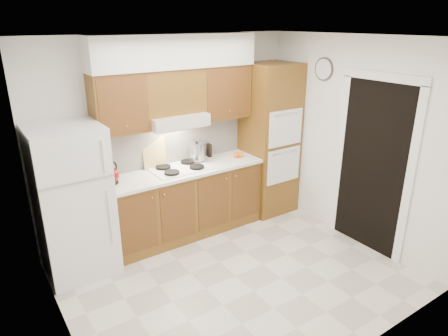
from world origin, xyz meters
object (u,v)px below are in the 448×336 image
Objects in this scene: fridge at (73,202)px; oven_cabinet at (269,140)px; kettle at (111,176)px; stock_pot at (197,152)px.

oven_cabinet is (2.85, 0.03, 0.24)m from fridge.
stock_pot is (1.23, 0.12, 0.04)m from kettle.
fridge is at bearing -172.43° from kettle.
fridge is at bearing -173.68° from stock_pot.
kettle is 0.85× the size of stock_pot.
fridge reaches higher than stock_pot.
oven_cabinet is at bearing -7.65° from stock_pot.
kettle is (0.48, 0.07, 0.18)m from fridge.
stock_pot is (1.70, 0.19, 0.22)m from fridge.
stock_pot is at bearing 5.04° from kettle.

